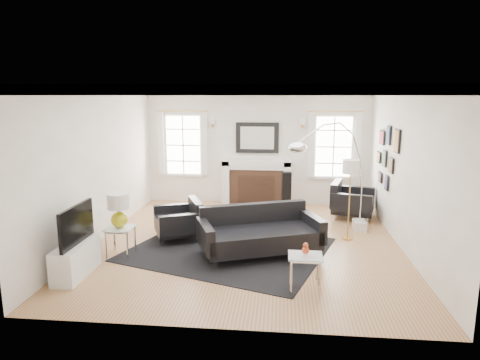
# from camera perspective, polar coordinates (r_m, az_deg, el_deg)

# --- Properties ---
(floor) EXTENTS (6.00, 6.00, 0.00)m
(floor) POSITION_cam_1_polar(r_m,az_deg,el_deg) (8.00, 0.96, -8.33)
(floor) COLOR #8E5D3B
(floor) RESTS_ON ground
(back_wall) EXTENTS (5.50, 0.04, 2.80)m
(back_wall) POSITION_cam_1_polar(r_m,az_deg,el_deg) (10.60, 2.32, 4.32)
(back_wall) COLOR white
(back_wall) RESTS_ON floor
(front_wall) EXTENTS (5.50, 0.04, 2.80)m
(front_wall) POSITION_cam_1_polar(r_m,az_deg,el_deg) (4.73, -1.99, -4.51)
(front_wall) COLOR white
(front_wall) RESTS_ON floor
(left_wall) EXTENTS (0.04, 6.00, 2.80)m
(left_wall) POSITION_cam_1_polar(r_m,az_deg,el_deg) (8.33, -18.24, 1.84)
(left_wall) COLOR white
(left_wall) RESTS_ON floor
(right_wall) EXTENTS (0.04, 6.00, 2.80)m
(right_wall) POSITION_cam_1_polar(r_m,az_deg,el_deg) (7.91, 21.26, 1.16)
(right_wall) COLOR white
(right_wall) RESTS_ON floor
(ceiling) EXTENTS (5.50, 6.00, 0.02)m
(ceiling) POSITION_cam_1_polar(r_m,az_deg,el_deg) (7.53, 1.03, 12.16)
(ceiling) COLOR white
(ceiling) RESTS_ON back_wall
(crown_molding) EXTENTS (5.50, 6.00, 0.12)m
(crown_molding) POSITION_cam_1_polar(r_m,az_deg,el_deg) (7.53, 1.03, 11.70)
(crown_molding) COLOR white
(crown_molding) RESTS_ON back_wall
(fireplace) EXTENTS (1.70, 0.69, 1.11)m
(fireplace) POSITION_cam_1_polar(r_m,az_deg,el_deg) (10.54, 2.22, -0.45)
(fireplace) COLOR white
(fireplace) RESTS_ON floor
(mantel_mirror) EXTENTS (1.05, 0.07, 0.75)m
(mantel_mirror) POSITION_cam_1_polar(r_m,az_deg,el_deg) (10.53, 2.32, 5.64)
(mantel_mirror) COLOR black
(mantel_mirror) RESTS_ON back_wall
(window_left) EXTENTS (1.24, 0.15, 1.62)m
(window_left) POSITION_cam_1_polar(r_m,az_deg,el_deg) (10.81, -7.56, 4.68)
(window_left) COLOR white
(window_left) RESTS_ON back_wall
(window_right) EXTENTS (1.24, 0.15, 1.62)m
(window_right) POSITION_cam_1_polar(r_m,az_deg,el_deg) (10.60, 12.37, 4.38)
(window_right) COLOR white
(window_right) RESTS_ON back_wall
(gallery_wall) EXTENTS (0.04, 1.73, 1.29)m
(gallery_wall) POSITION_cam_1_polar(r_m,az_deg,el_deg) (9.12, 18.99, 3.42)
(gallery_wall) COLOR black
(gallery_wall) RESTS_ON right_wall
(tv_unit) EXTENTS (0.35, 1.00, 1.09)m
(tv_unit) POSITION_cam_1_polar(r_m,az_deg,el_deg) (6.97, -21.00, -9.26)
(tv_unit) COLOR white
(tv_unit) RESTS_ON floor
(area_rug) EXTENTS (3.91, 3.58, 0.01)m
(area_rug) POSITION_cam_1_polar(r_m,az_deg,el_deg) (7.66, -1.55, -9.21)
(area_rug) COLOR black
(area_rug) RESTS_ON floor
(sofa) EXTENTS (2.24, 1.59, 0.67)m
(sofa) POSITION_cam_1_polar(r_m,az_deg,el_deg) (7.37, 2.56, -7.10)
(sofa) COLOR black
(sofa) RESTS_ON floor
(armchair_left) EXTENTS (1.08, 1.14, 0.61)m
(armchair_left) POSITION_cam_1_polar(r_m,az_deg,el_deg) (8.19, -7.92, -5.47)
(armchair_left) COLOR black
(armchair_left) RESTS_ON floor
(armchair_right) EXTENTS (1.09, 1.16, 0.66)m
(armchair_right) POSITION_cam_1_polar(r_m,az_deg,el_deg) (9.78, 14.47, -2.79)
(armchair_right) COLOR black
(armchair_right) RESTS_ON floor
(coffee_table) EXTENTS (0.94, 0.94, 0.42)m
(coffee_table) POSITION_cam_1_polar(r_m,az_deg,el_deg) (7.78, 5.96, -5.96)
(coffee_table) COLOR silver
(coffee_table) RESTS_ON floor
(side_table_left) EXTENTS (0.45, 0.45, 0.49)m
(side_table_left) POSITION_cam_1_polar(r_m,az_deg,el_deg) (7.54, -15.70, -6.86)
(side_table_left) COLOR silver
(side_table_left) RESTS_ON floor
(nesting_table) EXTENTS (0.47, 0.39, 0.52)m
(nesting_table) POSITION_cam_1_polar(r_m,az_deg,el_deg) (6.08, 8.68, -10.91)
(nesting_table) COLOR silver
(nesting_table) RESTS_ON floor
(gourd_lamp) EXTENTS (0.37, 0.37, 0.59)m
(gourd_lamp) POSITION_cam_1_polar(r_m,az_deg,el_deg) (7.42, -15.88, -3.62)
(gourd_lamp) COLOR gold
(gourd_lamp) RESTS_ON side_table_left
(orange_vase) EXTENTS (0.10, 0.10, 0.16)m
(orange_vase) POSITION_cam_1_polar(r_m,az_deg,el_deg) (6.01, 8.74, -9.09)
(orange_vase) COLOR #C23D18
(orange_vase) RESTS_ON nesting_table
(arc_floor_lamp) EXTENTS (1.61, 1.49, 2.27)m
(arc_floor_lamp) POSITION_cam_1_polar(r_m,az_deg,el_deg) (8.11, 12.12, 0.69)
(arc_floor_lamp) COLOR white
(arc_floor_lamp) RESTS_ON floor
(stick_floor_lamp) EXTENTS (0.31, 0.31, 1.52)m
(stick_floor_lamp) POSITION_cam_1_polar(r_m,az_deg,el_deg) (8.11, 14.56, 1.20)
(stick_floor_lamp) COLOR gold
(stick_floor_lamp) RESTS_ON floor
(speaker_tower) EXTENTS (0.22, 0.22, 0.99)m
(speaker_tower) POSITION_cam_1_polar(r_m,az_deg,el_deg) (9.67, 6.20, -1.86)
(speaker_tower) COLOR black
(speaker_tower) RESTS_ON floor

